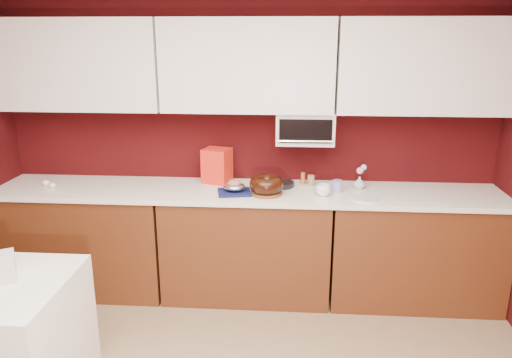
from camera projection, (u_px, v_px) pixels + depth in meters
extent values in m
cube|color=#370708|center=(250.00, 138.00, 4.13)|extent=(4.00, 0.02, 2.50)
cube|color=#552811|center=(88.00, 240.00, 4.15)|extent=(1.31, 0.58, 0.86)
cube|color=#552811|center=(247.00, 245.00, 4.06)|extent=(1.31, 0.58, 0.86)
cube|color=#552811|center=(413.00, 250.00, 3.97)|extent=(1.31, 0.58, 0.86)
cube|color=white|center=(247.00, 192.00, 3.93)|extent=(4.00, 0.62, 0.04)
cube|color=white|center=(78.00, 65.00, 3.89)|extent=(1.31, 0.33, 0.70)
cube|color=white|center=(248.00, 65.00, 3.80)|extent=(1.31, 0.33, 0.70)
cube|color=white|center=(426.00, 66.00, 3.70)|extent=(1.31, 0.33, 0.70)
cube|color=white|center=(305.00, 127.00, 3.92)|extent=(0.45, 0.30, 0.25)
cube|color=black|center=(306.00, 131.00, 3.77)|extent=(0.40, 0.02, 0.18)
cylinder|color=silver|center=(305.00, 141.00, 3.77)|extent=(0.42, 0.02, 0.02)
cylinder|color=brown|center=(266.00, 193.00, 3.81)|extent=(0.30, 0.30, 0.02)
torus|color=black|center=(266.00, 184.00, 3.80)|extent=(0.31, 0.31, 0.11)
cube|color=#131848|center=(234.00, 192.00, 3.84)|extent=(0.28, 0.25, 0.02)
ellipsoid|color=silver|center=(234.00, 187.00, 3.82)|extent=(0.20, 0.18, 0.06)
ellipsoid|color=#B75E54|center=(234.00, 184.00, 3.82)|extent=(0.13, 0.12, 0.07)
cube|color=red|center=(217.00, 165.00, 4.09)|extent=(0.25, 0.24, 0.28)
cylinder|color=black|center=(281.00, 184.00, 4.01)|extent=(0.26, 0.26, 0.04)
imported|color=white|center=(323.00, 189.00, 3.77)|extent=(0.12, 0.12, 0.11)
cylinder|color=navy|center=(337.00, 186.00, 3.87)|extent=(0.10, 0.10, 0.09)
imported|color=#AAADC1|center=(359.00, 182.00, 3.94)|extent=(0.09, 0.09, 0.11)
sphere|color=pink|center=(360.00, 171.00, 3.92)|extent=(0.05, 0.05, 0.05)
sphere|color=#96CBF0|center=(364.00, 167.00, 3.93)|extent=(0.05, 0.05, 0.05)
cylinder|color=silver|center=(365.00, 198.00, 3.71)|extent=(0.23, 0.23, 0.01)
cylinder|color=#99541B|center=(303.00, 178.00, 4.05)|extent=(0.04, 0.04, 0.10)
cylinder|color=olive|center=(311.00, 180.00, 4.03)|extent=(0.06, 0.06, 0.08)
ellipsoid|color=white|center=(46.00, 183.00, 4.03)|extent=(0.06, 0.05, 0.05)
ellipsoid|color=white|center=(52.00, 185.00, 3.97)|extent=(0.06, 0.05, 0.04)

